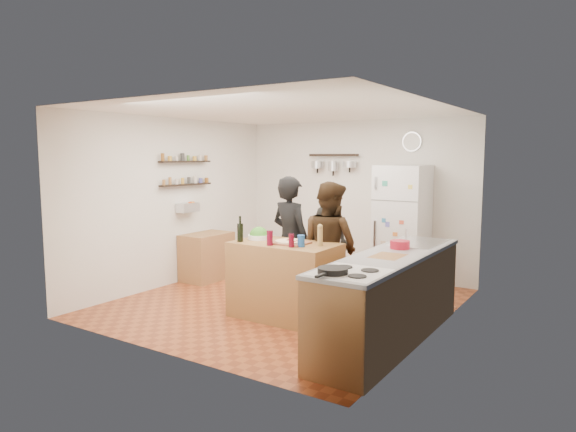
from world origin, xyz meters
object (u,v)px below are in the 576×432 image
Objects in this scene: pepper_mill at (320,237)px; side_table at (207,256)px; prep_island at (285,280)px; salad_bowl at (259,237)px; person_back at (329,242)px; wine_bottle at (240,233)px; salt_canister at (301,241)px; fridge at (402,226)px; person_left at (291,241)px; person_center at (330,247)px; counter_run at (390,299)px; red_bowl at (400,245)px; wall_clock at (412,142)px; skillet at (333,271)px.

pepper_mill is 2.76m from side_table.
prep_island is 4.50× the size of salad_bowl.
salad_bowl is 1.07m from person_back.
salad_bowl is 1.26× the size of wine_bottle.
salt_canister is 0.07× the size of fridge.
person_center is (0.57, 0.02, -0.03)m from person_left.
salad_bowl is 0.18× the size of person_back.
wine_bottle is 0.12× the size of fridge.
person_back is 0.59× the size of counter_run.
person_left reaches higher than wine_bottle.
red_bowl is (1.00, 0.45, -0.01)m from salt_canister.
wall_clock reaches higher than side_table.
salt_canister is 0.45× the size of wall_clock.
prep_island is 1.06m from person_back.
prep_island reaches higher than counter_run.
salad_bowl reaches higher than side_table.
salad_bowl is 0.35× the size of side_table.
pepper_mill is 2.21m from fridge.
wine_bottle is at bearing 152.32° from skillet.
pepper_mill is 0.12× the size of person_center.
pepper_mill is 0.08× the size of counter_run.
red_bowl is at bearing -175.10° from person_back.
person_back is (0.30, 0.48, -0.06)m from person_left.
person_back is at bearing -114.02° from fridge.
fridge reaches higher than counter_run.
salt_canister is (-0.15, -0.17, -0.03)m from pepper_mill.
person_left reaches higher than skillet.
salt_canister is 0.68m from person_center.
counter_run is at bearing 84.75° from skillet.
person_left is (-0.55, 0.64, -0.14)m from salt_canister.
salad_bowl is 1.84m from counter_run.
wine_bottle is (-0.50, -0.22, 0.57)m from prep_island.
salad_bowl is 2.99m from wall_clock.
salad_bowl is 0.17× the size of person_left.
wall_clock is at bearing 86.55° from pepper_mill.
wine_bottle is at bearing -114.06° from fridge.
side_table is at bearing 155.94° from prep_island.
wall_clock is (0.86, 2.06, 1.31)m from person_left.
prep_island is at bearing -104.99° from fridge.
skillet is at bearing -31.81° from side_table.
person_back reaches higher than counter_run.
fridge reaches higher than pepper_mill.
fridge is 1.29m from wall_clock.
wall_clock is at bearing 107.26° from red_bowl.
wine_bottle reaches higher than prep_island.
red_bowl is at bearing -173.77° from person_left.
prep_island is 0.74× the size of person_left.
person_center is 0.90× the size of fridge.
wine_bottle is 2.07m from side_table.
pepper_mill is 0.13× the size of person_back.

